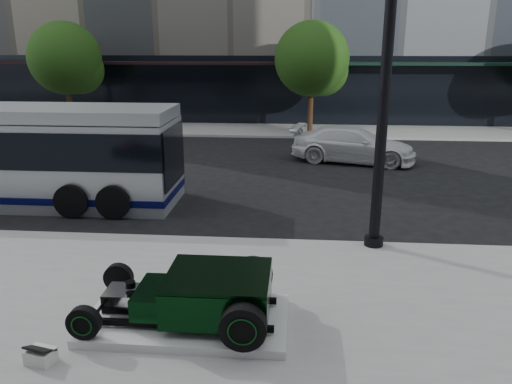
{
  "coord_description": "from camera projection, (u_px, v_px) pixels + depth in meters",
  "views": [
    {
      "loc": [
        0.32,
        -13.34,
        4.72
      ],
      "look_at": [
        -0.65,
        -1.66,
        1.2
      ],
      "focal_mm": 35.0,
      "sensor_mm": 36.0,
      "label": 1
    }
  ],
  "objects": [
    {
      "name": "ground",
      "position": [
        284.0,
        216.0,
        14.12
      ],
      "size": [
        120.0,
        120.0,
        0.0
      ],
      "primitive_type": "plane",
      "color": "black",
      "rests_on": "ground"
    },
    {
      "name": "sidewalk_far",
      "position": [
        291.0,
        131.0,
        27.46
      ],
      "size": [
        70.0,
        4.0,
        0.12
      ],
      "primitive_type": "cube",
      "color": "gray",
      "rests_on": "ground"
    },
    {
      "name": "street_trees",
      "position": [
        315.0,
        62.0,
        25.42
      ],
      "size": [
        29.8,
        3.8,
        5.7
      ],
      "color": "black",
      "rests_on": "sidewalk_far"
    },
    {
      "name": "display_plinth",
      "position": [
        187.0,
        320.0,
        8.49
      ],
      "size": [
        3.4,
        1.8,
        0.15
      ],
      "primitive_type": "cube",
      "color": "silver",
      "rests_on": "sidewalk_near"
    },
    {
      "name": "hot_rod",
      "position": [
        206.0,
        294.0,
        8.32
      ],
      "size": [
        3.22,
        2.0,
        0.81
      ],
      "color": "black",
      "rests_on": "display_plinth"
    },
    {
      "name": "info_plaque",
      "position": [
        40.0,
        355.0,
        7.44
      ],
      "size": [
        0.46,
        0.38,
        0.31
      ],
      "color": "silver",
      "rests_on": "sidewalk_near"
    },
    {
      "name": "lamppost",
      "position": [
        385.0,
        84.0,
        10.73
      ],
      "size": [
        0.45,
        0.45,
        8.11
      ],
      "color": "black",
      "rests_on": "sidewalk_near"
    },
    {
      "name": "white_sedan",
      "position": [
        353.0,
        144.0,
        20.36
      ],
      "size": [
        5.3,
        3.08,
        1.44
      ],
      "primitive_type": "imported",
      "rotation": [
        0.0,
        0.0,
        1.35
      ],
      "color": "white",
      "rests_on": "ground"
    }
  ]
}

